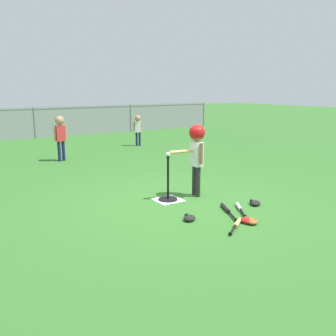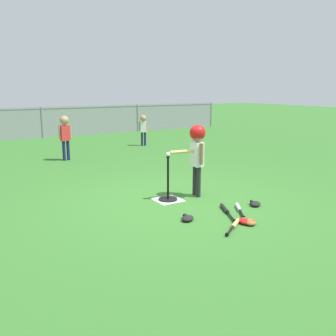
# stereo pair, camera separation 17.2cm
# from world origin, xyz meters

# --- Properties ---
(ground_plane) EXTENTS (60.00, 60.00, 0.00)m
(ground_plane) POSITION_xyz_m (0.00, 0.00, 0.00)
(ground_plane) COLOR #336B28
(home_plate) EXTENTS (0.44, 0.44, 0.01)m
(home_plate) POSITION_xyz_m (-0.08, 0.14, 0.00)
(home_plate) COLOR white
(home_plate) RESTS_ON ground_plane
(batting_tee) EXTENTS (0.32, 0.32, 0.74)m
(batting_tee) POSITION_xyz_m (-0.08, 0.14, 0.12)
(batting_tee) COLOR black
(batting_tee) RESTS_ON ground_plane
(baseball_on_tee) EXTENTS (0.07, 0.07, 0.07)m
(baseball_on_tee) POSITION_xyz_m (-0.08, 0.14, 0.78)
(baseball_on_tee) COLOR white
(baseball_on_tee) RESTS_ON batting_tee
(batter_child) EXTENTS (0.65, 0.35, 1.24)m
(batter_child) POSITION_xyz_m (0.46, 0.08, 0.89)
(batter_child) COLOR #262626
(batter_child) RESTS_ON ground_plane
(fielder_deep_center) EXTENTS (0.34, 0.23, 1.15)m
(fielder_deep_center) POSITION_xyz_m (-0.52, 4.47, 0.74)
(fielder_deep_center) COLOR #191E4C
(fielder_deep_center) RESTS_ON ground_plane
(fielder_near_left) EXTENTS (0.27, 0.20, 0.99)m
(fielder_near_left) POSITION_xyz_m (2.35, 5.60, 0.64)
(fielder_near_left) COLOR #191E4C
(fielder_near_left) RESTS_ON ground_plane
(spare_bat_silver) EXTENTS (0.37, 0.54, 0.06)m
(spare_bat_silver) POSITION_xyz_m (0.57, -0.90, 0.03)
(spare_bat_silver) COLOR silver
(spare_bat_silver) RESTS_ON ground_plane
(spare_bat_wood) EXTENTS (0.50, 0.36, 0.06)m
(spare_bat_wood) POSITION_xyz_m (0.04, -1.38, 0.03)
(spare_bat_wood) COLOR #DBB266
(spare_bat_wood) RESTS_ON ground_plane
(spare_bat_black) EXTENTS (0.36, 0.67, 0.06)m
(spare_bat_black) POSITION_xyz_m (0.35, -0.84, 0.03)
(spare_bat_black) COLOR black
(spare_bat_black) RESTS_ON ground_plane
(glove_by_plate) EXTENTS (0.27, 0.26, 0.07)m
(glove_by_plate) POSITION_xyz_m (-0.35, -0.84, 0.04)
(glove_by_plate) COLOR black
(glove_by_plate) RESTS_ON ground_plane
(glove_near_bats) EXTENTS (0.27, 0.26, 0.07)m
(glove_near_bats) POSITION_xyz_m (0.94, -0.86, 0.04)
(glove_near_bats) COLOR black
(glove_near_bats) RESTS_ON ground_plane
(glove_tossed_aside) EXTENTS (0.26, 0.27, 0.07)m
(glove_tossed_aside) POSITION_xyz_m (0.29, -1.41, 0.04)
(glove_tossed_aside) COLOR brown
(glove_tossed_aside) RESTS_ON ground_plane
(glove_outfield_drop) EXTENTS (0.19, 0.24, 0.07)m
(glove_outfield_drop) POSITION_xyz_m (0.26, -1.36, 0.04)
(glove_outfield_drop) COLOR #B21919
(glove_outfield_drop) RESTS_ON ground_plane
(outfield_fence) EXTENTS (16.06, 0.06, 1.15)m
(outfield_fence) POSITION_xyz_m (0.00, 9.27, 0.62)
(outfield_fence) COLOR slate
(outfield_fence) RESTS_ON ground_plane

